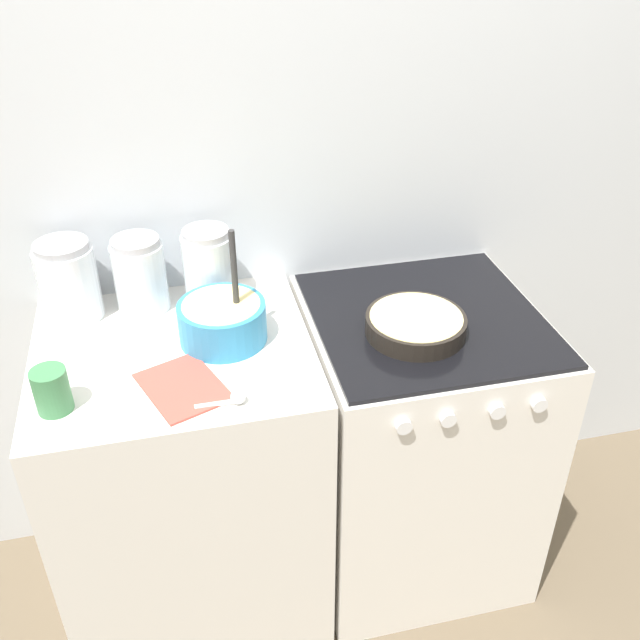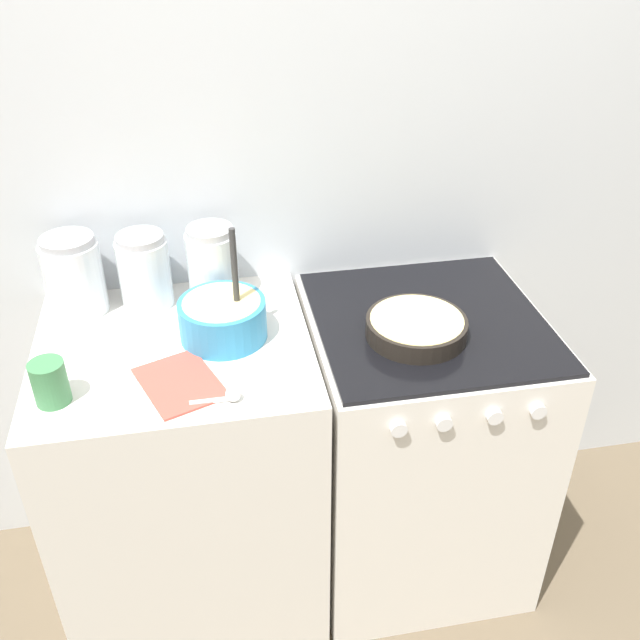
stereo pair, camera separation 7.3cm
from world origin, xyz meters
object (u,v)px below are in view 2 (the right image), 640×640
(baking_pan, at_px, (416,327))
(stove, at_px, (417,445))
(storage_jar_left, at_px, (75,280))
(storage_jar_middle, at_px, (145,275))
(storage_jar_right, at_px, (213,268))
(mixing_bowl, at_px, (223,317))
(tin_can, at_px, (50,382))

(baking_pan, bearing_deg, stove, 49.37)
(stove, bearing_deg, storage_jar_left, 166.56)
(baking_pan, height_order, storage_jar_left, storage_jar_left)
(storage_jar_left, height_order, storage_jar_middle, storage_jar_left)
(baking_pan, distance_m, storage_jar_right, 0.59)
(baking_pan, relative_size, storage_jar_right, 1.22)
(storage_jar_right, bearing_deg, mixing_bowl, -87.11)
(mixing_bowl, distance_m, storage_jar_middle, 0.29)
(mixing_bowl, xyz_separation_m, storage_jar_right, (-0.01, 0.21, 0.03))
(storage_jar_right, bearing_deg, storage_jar_left, 180.00)
(stove, xyz_separation_m, storage_jar_left, (-0.94, 0.22, 0.56))
(tin_can, bearing_deg, mixing_bowl, 25.42)
(stove, relative_size, baking_pan, 3.49)
(mixing_bowl, xyz_separation_m, tin_can, (-0.41, -0.19, -0.01))
(stove, xyz_separation_m, mixing_bowl, (-0.55, 0.02, 0.52))
(stove, xyz_separation_m, storage_jar_right, (-0.56, 0.22, 0.55))
(storage_jar_left, distance_m, storage_jar_right, 0.37)
(tin_can, bearing_deg, storage_jar_middle, 62.33)
(tin_can, bearing_deg, baking_pan, 6.57)
(baking_pan, bearing_deg, mixing_bowl, 169.75)
(mixing_bowl, height_order, storage_jar_left, mixing_bowl)
(mixing_bowl, bearing_deg, stove, -1.78)
(baking_pan, xyz_separation_m, storage_jar_left, (-0.87, 0.30, 0.07))
(stove, distance_m, mixing_bowl, 0.76)
(stove, distance_m, storage_jar_right, 0.82)
(storage_jar_middle, bearing_deg, stove, -16.60)
(baking_pan, height_order, tin_can, tin_can)
(storage_jar_middle, bearing_deg, storage_jar_left, -180.00)
(mixing_bowl, xyz_separation_m, storage_jar_middle, (-0.20, 0.21, 0.03))
(mixing_bowl, bearing_deg, tin_can, -154.58)
(storage_jar_middle, distance_m, storage_jar_right, 0.19)
(baking_pan, xyz_separation_m, tin_can, (-0.90, -0.10, 0.03))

